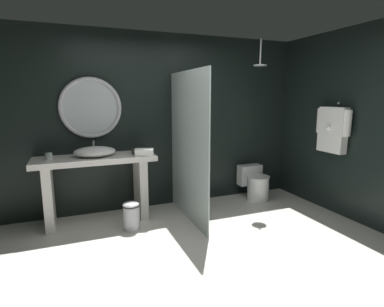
{
  "coord_description": "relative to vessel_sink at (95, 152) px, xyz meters",
  "views": [
    {
      "loc": [
        -1.24,
        -2.64,
        1.69
      ],
      "look_at": [
        0.11,
        0.74,
        1.01
      ],
      "focal_mm": 28.73,
      "sensor_mm": 36.0,
      "label": 1
    }
  ],
  "objects": [
    {
      "name": "ground_plane",
      "position": [
        0.96,
        -1.55,
        -0.96
      ],
      "size": [
        5.76,
        5.76,
        0.0
      ],
      "primitive_type": "plane",
      "color": "silver"
    },
    {
      "name": "back_wall_panel",
      "position": [
        0.96,
        0.35,
        0.34
      ],
      "size": [
        4.8,
        0.1,
        2.6
      ],
      "primitive_type": "cube",
      "color": "black",
      "rests_on": "ground_plane"
    },
    {
      "name": "side_wall_right",
      "position": [
        3.31,
        -0.79,
        0.34
      ],
      "size": [
        0.1,
        2.47,
        2.6
      ],
      "primitive_type": "cube",
      "color": "black",
      "rests_on": "ground_plane"
    },
    {
      "name": "vanity_counter",
      "position": [
        -0.0,
        -0.01,
        -0.36
      ],
      "size": [
        1.56,
        0.57,
        0.9
      ],
      "color": "silver",
      "rests_on": "ground_plane"
    },
    {
      "name": "vessel_sink",
      "position": [
        0.0,
        0.0,
        0.0
      ],
      "size": [
        0.54,
        0.44,
        0.19
      ],
      "color": "white",
      "rests_on": "vanity_counter"
    },
    {
      "name": "tumbler_cup",
      "position": [
        -0.56,
        0.01,
        -0.02
      ],
      "size": [
        0.08,
        0.08,
        0.08
      ],
      "primitive_type": "cylinder",
      "color": "silver",
      "rests_on": "vanity_counter"
    },
    {
      "name": "tissue_box",
      "position": [
        0.57,
        -0.03,
        -0.03
      ],
      "size": [
        0.15,
        0.13,
        0.07
      ],
      "primitive_type": "cube",
      "color": "#282D28",
      "rests_on": "vanity_counter"
    },
    {
      "name": "round_wall_mirror",
      "position": [
        -0.0,
        0.26,
        0.57
      ],
      "size": [
        0.83,
        0.06,
        0.83
      ],
      "color": "#B7B7BC"
    },
    {
      "name": "shower_glass_panel",
      "position": [
        1.18,
        -0.38,
        0.04
      ],
      "size": [
        0.02,
        1.36,
        2.02
      ],
      "primitive_type": "cube",
      "color": "silver",
      "rests_on": "ground_plane"
    },
    {
      "name": "rain_shower_head",
      "position": [
        2.37,
        -0.24,
        1.21
      ],
      "size": [
        0.19,
        0.19,
        0.38
      ],
      "color": "#B7B7BC"
    },
    {
      "name": "hanging_bathrobe",
      "position": [
        3.17,
        -0.91,
        0.27
      ],
      "size": [
        0.2,
        0.58,
        0.71
      ],
      "color": "#B7B7BC"
    },
    {
      "name": "toilet",
      "position": [
        2.51,
        -0.01,
        -0.7
      ],
      "size": [
        0.4,
        0.56,
        0.54
      ],
      "color": "white",
      "rests_on": "ground_plane"
    },
    {
      "name": "waste_bin",
      "position": [
        0.37,
        -0.47,
        -0.78
      ],
      "size": [
        0.21,
        0.21,
        0.37
      ],
      "color": "#B7B7BC",
      "rests_on": "ground_plane"
    },
    {
      "name": "folded_hand_towel",
      "position": [
        0.62,
        -0.19,
        -0.02
      ],
      "size": [
        0.28,
        0.22,
        0.09
      ],
      "primitive_type": "cube",
      "rotation": [
        0.0,
        0.0,
        -0.26
      ],
      "color": "white",
      "rests_on": "vanity_counter"
    }
  ]
}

